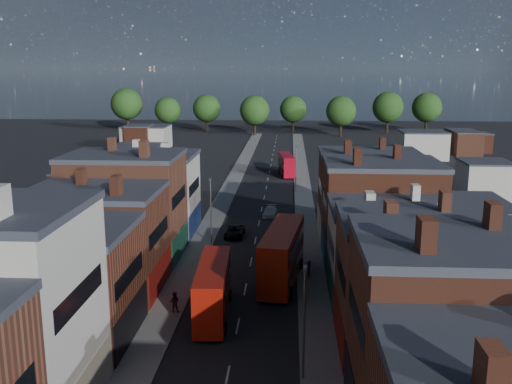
# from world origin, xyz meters

# --- Properties ---
(ground) EXTENTS (400.00, 400.00, 0.00)m
(ground) POSITION_xyz_m (0.00, 0.00, 0.00)
(ground) COLOR black
(ground) RESTS_ON ground
(pavement_west) EXTENTS (3.00, 200.00, 0.12)m
(pavement_west) POSITION_xyz_m (-6.50, 50.00, 0.06)
(pavement_west) COLOR gray
(pavement_west) RESTS_ON ground
(pavement_east) EXTENTS (3.00, 200.00, 0.12)m
(pavement_east) POSITION_xyz_m (6.50, 50.00, 0.06)
(pavement_east) COLOR gray
(pavement_east) RESTS_ON ground
(terrace_west) EXTENTS (12.00, 80.00, 12.66)m
(terrace_west) POSITION_xyz_m (-14.00, 0.00, 6.33)
(terrace_west) COLOR brown
(terrace_west) RESTS_ON ground
(terrace_east) EXTENTS (12.00, 80.00, 12.66)m
(terrace_east) POSITION_xyz_m (14.00, 0.00, 6.33)
(terrace_east) COLOR brown
(terrace_east) RESTS_ON ground
(lamp_post_1) EXTENTS (0.25, 0.70, 8.12)m
(lamp_post_1) POSITION_xyz_m (5.20, 0.00, 4.70)
(lamp_post_1) COLOR slate
(lamp_post_1) RESTS_ON ground
(lamp_post_2) EXTENTS (0.25, 0.70, 8.12)m
(lamp_post_2) POSITION_xyz_m (-5.20, 30.00, 4.70)
(lamp_post_2) COLOR slate
(lamp_post_2) RESTS_ON ground
(lamp_post_3) EXTENTS (0.25, 0.70, 8.12)m
(lamp_post_3) POSITION_xyz_m (5.20, 60.00, 4.70)
(lamp_post_3) COLOR slate
(lamp_post_3) RESTS_ON ground
(bus_0) EXTENTS (3.10, 10.78, 4.61)m
(bus_0) POSITION_xyz_m (-2.27, 9.82, 2.49)
(bus_0) COLOR red
(bus_0) RESTS_ON ground
(bus_1) EXTENTS (4.50, 12.80, 5.41)m
(bus_1) POSITION_xyz_m (3.48, 18.26, 2.92)
(bus_1) COLOR #B7210A
(bus_1) RESTS_ON ground
(bus_2) EXTENTS (3.45, 9.90, 4.19)m
(bus_2) POSITION_xyz_m (3.50, 76.26, 2.26)
(bus_2) COLOR #B2071B
(bus_2) RESTS_ON ground
(car_1) EXTENTS (1.51, 3.83, 1.24)m
(car_1) POSITION_xyz_m (1.71, 16.71, 0.62)
(car_1) COLOR navy
(car_1) RESTS_ON ground
(car_2) EXTENTS (2.44, 5.02, 1.38)m
(car_2) POSITION_xyz_m (-2.75, 33.51, 0.69)
(car_2) COLOR black
(car_2) RESTS_ON ground
(car_3) EXTENTS (2.12, 4.50, 1.27)m
(car_3) POSITION_xyz_m (1.37, 44.26, 0.63)
(car_3) COLOR silver
(car_3) RESTS_ON ground
(ped_1) EXTENTS (0.89, 0.50, 1.82)m
(ped_1) POSITION_xyz_m (-5.70, 10.20, 1.03)
(ped_1) COLOR #3A1917
(ped_1) RESTS_ON pavement_west
(ped_3) EXTENTS (0.74, 1.07, 1.67)m
(ped_3) POSITION_xyz_m (6.22, 19.64, 0.95)
(ped_3) COLOR #555048
(ped_3) RESTS_ON pavement_east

